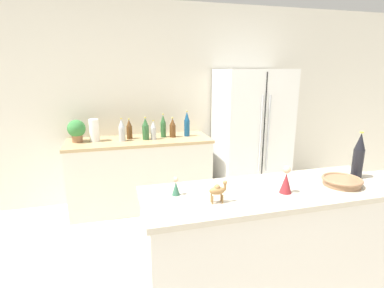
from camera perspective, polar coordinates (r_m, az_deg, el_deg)
The scene contains 18 objects.
wall_back at distance 4.05m, azimuth -4.93°, elevation 7.70°, with size 8.00×0.06×2.55m.
back_counter at distance 3.85m, azimuth -9.69°, elevation -5.49°, with size 1.74×0.63×0.88m.
refrigerator at distance 4.08m, azimuth 11.17°, elevation 1.66°, with size 0.90×0.71×1.72m.
bar_counter at distance 2.23m, azimuth 14.27°, elevation -19.87°, with size 1.68×0.57×0.97m.
potted_plant at distance 3.76m, azimuth -21.14°, elevation 2.55°, with size 0.21×0.21×0.27m.
paper_towel_roll at distance 3.73m, azimuth -18.13°, elevation 2.51°, with size 0.11×0.11×0.27m.
back_bottle_0 at distance 3.79m, azimuth -5.52°, elevation 3.41°, with size 0.07×0.07×0.30m.
back_bottle_1 at distance 3.78m, azimuth -3.71°, elevation 3.09°, with size 0.08×0.08×0.25m.
back_bottle_2 at distance 3.68m, azimuth -8.85°, elevation 2.85°, with size 0.08×0.08×0.28m.
back_bottle_3 at distance 3.76m, azimuth -11.86°, elevation 2.76°, with size 0.07×0.07×0.25m.
back_bottle_4 at distance 3.68m, azimuth -7.36°, elevation 2.61°, with size 0.07×0.07×0.24m.
back_bottle_5 at distance 3.66m, azimuth -13.23°, elevation 2.59°, with size 0.08×0.08×0.28m.
back_bottle_6 at distance 3.83m, azimuth -0.98°, elevation 3.79°, with size 0.07×0.07×0.32m.
wine_bottle at distance 2.39m, azimuth 29.15°, elevation -2.02°, with size 0.07×0.07×0.33m.
fruit_bowl at distance 2.23m, azimuth 26.65°, elevation -6.35°, with size 0.25×0.25×0.05m.
camel_figurine at distance 1.73m, azimuth 4.95°, elevation -8.73°, with size 0.11×0.05×0.13m.
wise_man_figurine_blue at distance 1.84m, azimuth -3.09°, elevation -8.23°, with size 0.05×0.05×0.12m.
wise_man_figurine_crimson at distance 1.95m, azimuth 17.48°, elevation -6.80°, with size 0.07×0.07×0.17m.
Camera 1 is at (-0.73, -1.23, 1.71)m, focal length 28.00 mm.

